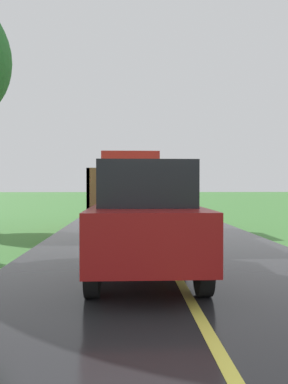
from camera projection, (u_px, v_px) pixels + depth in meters
The scene contains 2 objects.
banana_truck_near at pixel (130, 190), 13.38m from camera, with size 2.38×5.82×2.80m.
following_car at pixel (144, 218), 6.44m from camera, with size 1.74×4.10×1.92m.
Camera 1 is at (-0.84, -0.83, 1.62)m, focal length 35.34 mm.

